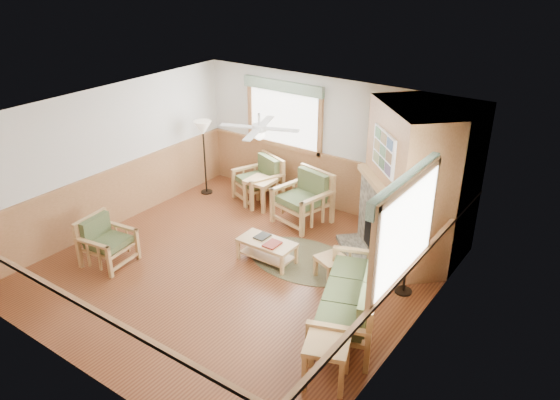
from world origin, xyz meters
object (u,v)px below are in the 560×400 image
Objects in this scene: coffee_table at (267,251)px; end_table_chairs at (261,193)px; sofa at (350,295)px; armchair_back_left at (258,180)px; floor_lamp_right at (409,243)px; armchair_back_right at (302,199)px; end_table_sofa at (326,362)px; footstool at (332,268)px; floor_lamp_left at (205,158)px; armchair_left at (108,242)px.

coffee_table is 2.17m from end_table_chairs.
sofa is 2.17× the size of armchair_back_left.
sofa is 1.28m from floor_lamp_right.
end_table_chairs is at bearing -172.43° from armchair_back_right.
armchair_back_left is 1.55× the size of end_table_sofa.
end_table_sofa is at bearing -90.00° from floor_lamp_right.
armchair_back_left is at bearing 136.40° from end_table_sofa.
floor_lamp_right reaches higher than coffee_table.
armchair_back_left reaches higher than footstool.
armchair_back_right is 0.62× the size of floor_lamp_left.
end_table_sofa is 1.34× the size of footstool.
end_table_chairs is at bearing 150.35° from footstool.
end_table_sofa is (2.61, -3.44, -0.20)m from armchair_back_right.
armchair_back_left is (-3.59, 2.54, 0.00)m from sofa.
floor_lamp_left reaches higher than armchair_back_right.
armchair_back_right is at bearing -154.70° from sofa.
coffee_table is at bearing 140.99° from end_table_sofa.
floor_lamp_right reaches higher than floor_lamp_left.
floor_lamp_left reaches higher than armchair_back_left.
footstool is at bearing -164.28° from floor_lamp_right.
armchair_back_left reaches higher than sofa.
footstool is 0.26× the size of floor_lamp_right.
sofa is at bearing 106.17° from end_table_sofa.
armchair_back_left is 0.94× the size of coffee_table.
armchair_back_right is (-2.26, 2.22, 0.04)m from sofa.
armchair_back_right reaches higher than end_table_sofa.
end_table_chairs is 1.36× the size of footstool.
armchair_back_right reaches higher than armchair_back_left.
armchair_back_left is 2.07× the size of footstool.
armchair_back_left is at bearing 136.20° from end_table_chairs.
armchair_back_right reaches higher than coffee_table.
floor_lamp_left is (-3.97, 1.33, 0.62)m from footstool.
sofa is 1.28m from end_table_sofa.
end_table_chairs is 5.11m from end_table_sofa.
armchair_back_left is 1.26m from floor_lamp_left.
end_table_sofa is 0.34× the size of floor_lamp_right.
armchair_back_right is (1.33, -0.32, 0.04)m from armchair_back_left.
floor_lamp_left is 0.93× the size of floor_lamp_right.
armchair_back_left is 0.57× the size of floor_lamp_left.
armchair_back_right is 1.11m from end_table_chairs.
coffee_table is (2.17, 1.60, -0.22)m from armchair_left.
armchair_left is at bearing -154.70° from floor_lamp_right.
floor_lamp_left reaches higher than coffee_table.
sofa reaches higher than coffee_table.
armchair_back_right is at bearing 100.33° from coffee_table.
floor_lamp_right is at bearing 2.26° from armchair_back_left.
armchair_back_left is 3.30m from footstool.
floor_lamp_right reaches higher than sofa.
armchair_back_right is at bearing 1.05° from floor_lamp_left.
floor_lamp_right is at bearing 15.72° from footstool.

